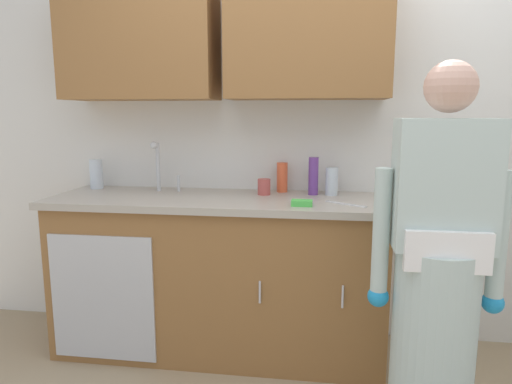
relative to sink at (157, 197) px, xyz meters
name	(u,v)px	position (x,y,z in m)	size (l,w,h in m)	color
kitchen_wall_with_uppers	(294,104)	(0.79, 0.29, 0.55)	(4.80, 0.44, 2.70)	silver
counter_cabinet	(219,277)	(0.38, -0.01, -0.48)	(1.90, 0.62, 0.90)	brown
countertop	(219,200)	(0.38, -0.01, -0.01)	(1.96, 0.66, 0.04)	#A8A093
sink	(157,197)	(0.00, 0.00, 0.00)	(0.50, 0.36, 0.35)	#B7BABF
person_at_sink	(436,292)	(1.45, -0.69, -0.23)	(0.55, 0.34, 1.62)	white
bottle_water_tall	(282,177)	(0.73, 0.22, 0.11)	(0.07, 0.07, 0.18)	#E05933
bottle_soap	(96,174)	(-0.47, 0.18, 0.11)	(0.08, 0.08, 0.19)	silver
bottle_cleaner_spray	(313,176)	(0.92, 0.15, 0.13)	(0.06, 0.06, 0.22)	#66388C
bottle_water_short	(332,181)	(1.03, 0.15, 0.10)	(0.07, 0.07, 0.16)	silver
cup_by_sink	(264,187)	(0.63, 0.10, 0.06)	(0.08, 0.08, 0.09)	#B24C47
knife_on_counter	(346,204)	(1.10, -0.13, 0.02)	(0.24, 0.02, 0.01)	silver
sponge	(302,203)	(0.87, -0.20, 0.03)	(0.11, 0.07, 0.03)	#4CBF4C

